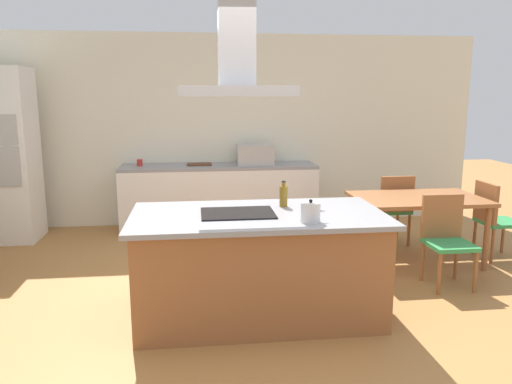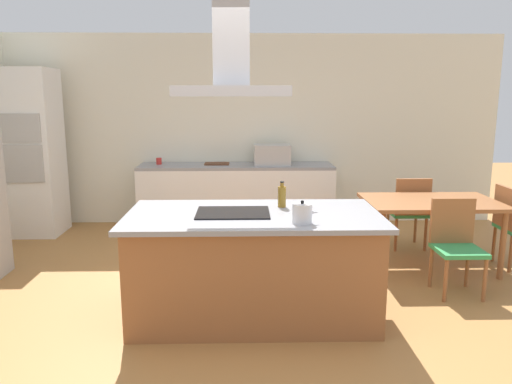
% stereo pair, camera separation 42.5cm
% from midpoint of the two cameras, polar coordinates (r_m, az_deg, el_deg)
% --- Properties ---
extents(ground, '(16.00, 16.00, 0.00)m').
position_cam_midpoint_polar(ground, '(5.79, -3.76, -7.66)').
color(ground, '#AD753D').
extents(wall_back, '(7.20, 0.10, 2.70)m').
position_cam_midpoint_polar(wall_back, '(7.25, -4.69, 7.04)').
color(wall_back, silver).
rests_on(wall_back, ground).
extents(kitchen_island, '(2.10, 1.09, 0.90)m').
position_cam_midpoint_polar(kitchen_island, '(4.23, -2.66, -8.38)').
color(kitchen_island, '#995B33').
rests_on(kitchen_island, ground).
extents(cooktop, '(0.60, 0.44, 0.01)m').
position_cam_midpoint_polar(cooktop, '(4.09, -5.08, -2.46)').
color(cooktop, black).
rests_on(cooktop, kitchen_island).
extents(tea_kettle, '(0.20, 0.15, 0.18)m').
position_cam_midpoint_polar(tea_kettle, '(3.81, 3.14, -2.36)').
color(tea_kettle, silver).
rests_on(tea_kettle, kitchen_island).
extents(olive_oil_bottle, '(0.07, 0.07, 0.23)m').
position_cam_midpoint_polar(olive_oil_bottle, '(4.33, 0.37, -0.45)').
color(olive_oil_bottle, olive).
rests_on(olive_oil_bottle, kitchen_island).
extents(back_counter, '(2.70, 0.62, 0.90)m').
position_cam_midpoint_polar(back_counter, '(7.00, -5.96, -0.57)').
color(back_counter, white).
rests_on(back_counter, ground).
extents(countertop_microwave, '(0.50, 0.38, 0.28)m').
position_cam_midpoint_polar(countertop_microwave, '(6.93, -1.90, 4.31)').
color(countertop_microwave, '#B2AFAA').
rests_on(countertop_microwave, back_counter).
extents(coffee_mug_red, '(0.08, 0.08, 0.09)m').
position_cam_midpoint_polar(coffee_mug_red, '(7.05, -14.89, 3.28)').
color(coffee_mug_red, red).
rests_on(coffee_mug_red, back_counter).
extents(cutting_board, '(0.34, 0.24, 0.02)m').
position_cam_midpoint_polar(cutting_board, '(6.97, -8.26, 3.15)').
color(cutting_board, '#59331E').
rests_on(cutting_board, back_counter).
extents(wall_oven_stack, '(0.70, 0.66, 2.20)m').
position_cam_midpoint_polar(wall_oven_stack, '(7.16, -28.36, 3.69)').
color(wall_oven_stack, white).
rests_on(wall_oven_stack, ground).
extents(dining_table, '(1.40, 0.90, 0.75)m').
position_cam_midpoint_polar(dining_table, '(5.72, 16.04, -1.38)').
color(dining_table, '#995B33').
rests_on(dining_table, ground).
extents(chair_facing_island, '(0.42, 0.42, 0.89)m').
position_cam_midpoint_polar(chair_facing_island, '(5.17, 18.79, -4.67)').
color(chair_facing_island, '#33934C').
rests_on(chair_facing_island, ground).
extents(chair_facing_back_wall, '(0.42, 0.42, 0.89)m').
position_cam_midpoint_polar(chair_facing_back_wall, '(6.36, 13.65, -1.49)').
color(chair_facing_back_wall, '#33934C').
rests_on(chair_facing_back_wall, ground).
extents(chair_at_right_end, '(0.42, 0.42, 0.89)m').
position_cam_midpoint_polar(chair_at_right_end, '(6.17, 23.82, -2.53)').
color(chair_at_right_end, '#33934C').
rests_on(chair_at_right_end, ground).
extents(range_hood, '(0.90, 0.55, 0.78)m').
position_cam_midpoint_polar(range_hood, '(3.98, -5.39, 14.50)').
color(range_hood, '#ADADB2').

